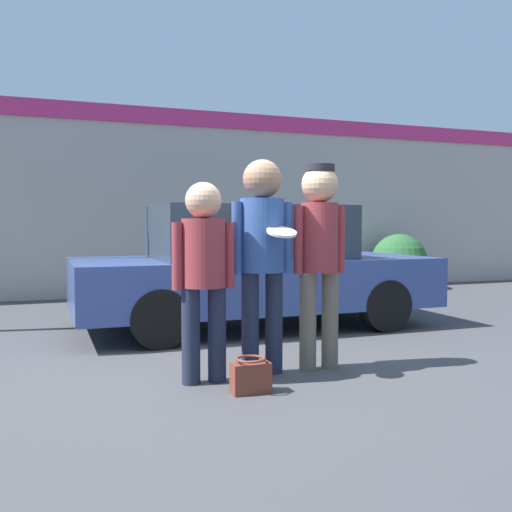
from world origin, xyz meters
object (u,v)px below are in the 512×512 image
object	(u,v)px
person_middle_with_frisbee	(262,244)
parked_car_near	(252,267)
shrub	(399,261)
person_right	(319,245)
person_left	(204,265)
handbag	(251,376)

from	to	relation	value
person_middle_with_frisbee	parked_car_near	world-z (taller)	person_middle_with_frisbee
shrub	person_middle_with_frisbee	bearing A→B (deg)	-133.78
person_middle_with_frisbee	person_right	xyz separation A→B (m)	(0.54, -0.01, -0.02)
person_middle_with_frisbee	shrub	size ratio (longest dim) A/B	1.66
person_left	handbag	bearing A→B (deg)	-57.97
person_middle_with_frisbee	person_right	size ratio (longest dim) A/B	1.01
parked_car_near	shrub	bearing A→B (deg)	35.03
person_left	parked_car_near	xyz separation A→B (m)	(1.25, 2.29, -0.21)
person_left	person_middle_with_frisbee	xyz separation A→B (m)	(0.54, 0.08, 0.16)
person_right	handbag	bearing A→B (deg)	-149.50
person_left	shrub	world-z (taller)	person_left
person_right	handbag	xyz separation A→B (m)	(-0.83, -0.49, -0.98)
handbag	shrub	bearing A→B (deg)	47.22
person_right	parked_car_near	bearing A→B (deg)	85.71
shrub	person_right	bearing A→B (deg)	-130.47
person_right	parked_car_near	xyz separation A→B (m)	(0.17, 2.21, -0.35)
handbag	parked_car_near	bearing A→B (deg)	69.77
person_left	person_middle_with_frisbee	distance (m)	0.57
parked_car_near	handbag	world-z (taller)	parked_car_near
person_left	person_middle_with_frisbee	world-z (taller)	person_middle_with_frisbee
parked_car_near	handbag	xyz separation A→B (m)	(-0.99, -2.70, -0.62)
person_right	shrub	xyz separation A→B (m)	(4.44, 5.21, -0.55)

